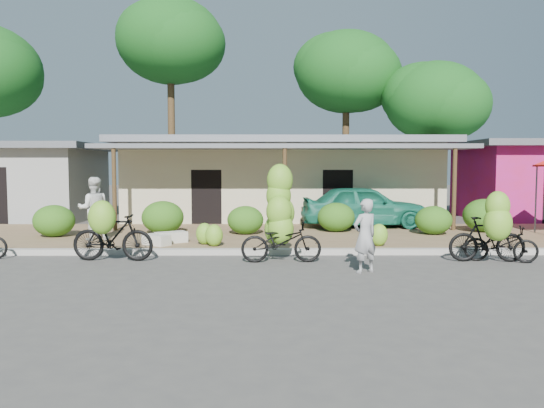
{
  "coord_description": "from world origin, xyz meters",
  "views": [
    {
      "loc": [
        -0.52,
        -11.31,
        2.26
      ],
      "look_at": [
        -0.43,
        3.21,
        1.2
      ],
      "focal_mm": 35.0,
      "sensor_mm": 36.0,
      "label": 1
    }
  ],
  "objects": [
    {
      "name": "bike_far_right",
      "position": [
        4.91,
        0.93,
        0.43
      ],
      "size": [
        1.72,
        0.98,
        0.86
      ],
      "rotation": [
        0.0,
        0.0,
        1.3
      ],
      "color": "black",
      "rests_on": "ground"
    },
    {
      "name": "teal_van",
      "position": [
        2.79,
        7.0,
        0.85
      ],
      "size": [
        4.38,
        1.95,
        1.46
      ],
      "primitive_type": "imported",
      "rotation": [
        0.0,
        0.0,
        1.62
      ],
      "color": "#186E55",
      "rests_on": "sidewalk"
    },
    {
      "name": "shop_grey",
      "position": [
        -11.0,
        10.99,
        1.62
      ],
      "size": [
        7.0,
        6.0,
        3.15
      ],
      "color": "gray",
      "rests_on": "ground"
    },
    {
      "name": "shop_pink",
      "position": [
        10.5,
        10.99,
        1.67
      ],
      "size": [
        6.0,
        6.0,
        3.25
      ],
      "color": "#BD1D50",
      "rests_on": "ground"
    },
    {
      "name": "tree_center_right",
      "position": [
        3.31,
        16.61,
        7.18
      ],
      "size": [
        5.37,
        5.27,
        9.19
      ],
      "color": "#513B20",
      "rests_on": "ground"
    },
    {
      "name": "sidewalk",
      "position": [
        0.0,
        5.0,
        0.06
      ],
      "size": [
        60.0,
        6.0,
        0.12
      ],
      "primitive_type": "cube",
      "color": "#8F724D",
      "rests_on": "ground"
    },
    {
      "name": "bike_left",
      "position": [
        -4.22,
        1.02,
        0.67
      ],
      "size": [
        1.96,
        1.24,
        1.48
      ],
      "rotation": [
        0.0,
        0.0,
        1.51
      ],
      "color": "black",
      "rests_on": "ground"
    },
    {
      "name": "hedge_5",
      "position": [
        6.44,
        5.64,
        0.65
      ],
      "size": [
        1.37,
        1.23,
        1.07
      ],
      "primitive_type": "ellipsoid",
      "color": "#245212",
      "rests_on": "sidewalk"
    },
    {
      "name": "loose_banana_c",
      "position": [
        2.41,
        2.65,
        0.42
      ],
      "size": [
        0.47,
        0.4,
        0.59
      ],
      "primitive_type": "ellipsoid",
      "color": "#89CB32",
      "rests_on": "sidewalk"
    },
    {
      "name": "hedge_0",
      "position": [
        -6.98,
        4.55,
        0.6
      ],
      "size": [
        1.23,
        1.11,
        0.96
      ],
      "primitive_type": "ellipsoid",
      "color": "#245212",
      "rests_on": "sidewalk"
    },
    {
      "name": "tree_far_center",
      "position": [
        -5.69,
        16.11,
        8.62
      ],
      "size": [
        5.48,
        5.38,
        10.68
      ],
      "color": "#513B20",
      "rests_on": "ground"
    },
    {
      "name": "bystander",
      "position": [
        -5.53,
        3.79,
        1.03
      ],
      "size": [
        1.03,
        0.89,
        1.81
      ],
      "primitive_type": "imported",
      "rotation": [
        0.0,
        0.0,
        3.4
      ],
      "color": "white",
      "rests_on": "sidewalk"
    },
    {
      "name": "vendor",
      "position": [
        1.5,
        -0.28,
        0.78
      ],
      "size": [
        0.68,
        0.6,
        1.56
      ],
      "primitive_type": "imported",
      "rotation": [
        0.0,
        0.0,
        3.63
      ],
      "color": "#999999",
      "rests_on": "ground"
    },
    {
      "name": "sack_near",
      "position": [
        -3.23,
        3.28,
        0.27
      ],
      "size": [
        0.93,
        0.78,
        0.3
      ],
      "primitive_type": "cube",
      "rotation": [
        0.0,
        0.0,
        0.55
      ],
      "color": "silver",
      "rests_on": "sidewalk"
    },
    {
      "name": "hedge_1",
      "position": [
        -3.86,
        5.27,
        0.63
      ],
      "size": [
        1.32,
        1.19,
        1.03
      ],
      "primitive_type": "ellipsoid",
      "color": "#245212",
      "rests_on": "sidewalk"
    },
    {
      "name": "sack_far",
      "position": [
        -3.55,
        2.84,
        0.26
      ],
      "size": [
        0.83,
        0.74,
        0.28
      ],
      "primitive_type": "cube",
      "rotation": [
        0.0,
        0.0,
        -0.6
      ],
      "color": "silver",
      "rests_on": "sidewalk"
    },
    {
      "name": "bike_center",
      "position": [
        -0.25,
        1.16,
        0.88
      ],
      "size": [
        1.89,
        1.18,
        2.3
      ],
      "rotation": [
        0.0,
        0.0,
        1.61
      ],
      "color": "black",
      "rests_on": "ground"
    },
    {
      "name": "loose_banana_a",
      "position": [
        -2.26,
        2.94,
        0.41
      ],
      "size": [
        0.47,
        0.4,
        0.58
      ],
      "primitive_type": "ellipsoid",
      "color": "#89CB32",
      "rests_on": "sidewalk"
    },
    {
      "name": "curb",
      "position": [
        0.0,
        2.0,
        0.07
      ],
      "size": [
        60.0,
        0.25,
        0.15
      ],
      "primitive_type": "cube",
      "color": "#A8A399",
      "rests_on": "ground"
    },
    {
      "name": "tree_near_right",
      "position": [
        7.31,
        14.61,
        5.45
      ],
      "size": [
        4.9,
        4.76,
        7.27
      ],
      "color": "#513B20",
      "rests_on": "ground"
    },
    {
      "name": "hedge_3",
      "position": [
        1.66,
        5.72,
        0.59
      ],
      "size": [
        1.21,
        1.08,
        0.94
      ],
      "primitive_type": "ellipsoid",
      "color": "#245212",
      "rests_on": "sidewalk"
    },
    {
      "name": "hedge_4",
      "position": [
        4.59,
        5.0,
        0.56
      ],
      "size": [
        1.14,
        1.02,
        0.89
      ],
      "primitive_type": "ellipsoid",
      "color": "#245212",
      "rests_on": "sidewalk"
    },
    {
      "name": "ground",
      "position": [
        0.0,
        0.0,
        0.0
      ],
      "size": [
        100.0,
        100.0,
        0.0
      ],
      "primitive_type": "plane",
      "color": "#484543",
      "rests_on": "ground"
    },
    {
      "name": "bike_right",
      "position": [
        4.58,
        0.76,
        0.72
      ],
      "size": [
        1.79,
        1.22,
        1.69
      ],
      "rotation": [
        0.0,
        0.0,
        1.51
      ],
      "color": "black",
      "rests_on": "ground"
    },
    {
      "name": "hedge_2",
      "position": [
        -1.25,
        5.11,
        0.56
      ],
      "size": [
        1.13,
        1.02,
        0.88
      ],
      "primitive_type": "ellipsoid",
      "color": "#245212",
      "rests_on": "sidewalk"
    },
    {
      "name": "shop_main",
      "position": [
        0.0,
        10.93,
        1.72
      ],
      "size": [
        13.0,
        8.5,
        3.35
      ],
      "color": "beige",
      "rests_on": "ground"
    },
    {
      "name": "loose_banana_b",
      "position": [
        -1.97,
        2.61,
        0.41
      ],
      "size": [
        0.47,
        0.4,
        0.59
      ],
      "primitive_type": "ellipsoid",
      "color": "#89CB32",
      "rests_on": "sidewalk"
    }
  ]
}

